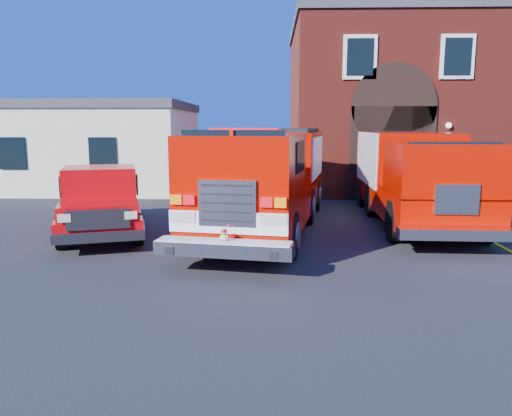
{
  "coord_description": "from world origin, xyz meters",
  "views": [
    {
      "loc": [
        0.36,
        -12.58,
        3.18
      ],
      "look_at": [
        0.0,
        -1.2,
        1.3
      ],
      "focal_mm": 35.0,
      "sensor_mm": 36.0,
      "label": 1
    }
  ],
  "objects_px": {
    "pickup_truck": "(101,201)",
    "fire_station": "(439,105)",
    "fire_engine": "(267,177)",
    "side_building": "(90,145)",
    "secondary_truck": "(414,174)"
  },
  "relations": [
    {
      "from": "fire_station",
      "to": "fire_engine",
      "type": "bearing_deg",
      "value": -127.81
    },
    {
      "from": "fire_station",
      "to": "fire_engine",
      "type": "relative_size",
      "value": 1.45
    },
    {
      "from": "fire_station",
      "to": "fire_engine",
      "type": "distance_m",
      "value": 14.55
    },
    {
      "from": "side_building",
      "to": "pickup_truck",
      "type": "height_order",
      "value": "side_building"
    },
    {
      "from": "fire_station",
      "to": "pickup_truck",
      "type": "distance_m",
      "value": 18.49
    },
    {
      "from": "fire_station",
      "to": "secondary_truck",
      "type": "distance_m",
      "value": 11.0
    },
    {
      "from": "fire_engine",
      "to": "secondary_truck",
      "type": "distance_m",
      "value": 5.05
    },
    {
      "from": "fire_engine",
      "to": "fire_station",
      "type": "bearing_deg",
      "value": 52.19
    },
    {
      "from": "pickup_truck",
      "to": "fire_engine",
      "type": "bearing_deg",
      "value": 6.91
    },
    {
      "from": "fire_engine",
      "to": "pickup_truck",
      "type": "bearing_deg",
      "value": -173.09
    },
    {
      "from": "pickup_truck",
      "to": "fire_station",
      "type": "bearing_deg",
      "value": 40.88
    },
    {
      "from": "side_building",
      "to": "pickup_truck",
      "type": "distance_m",
      "value": 11.78
    },
    {
      "from": "side_building",
      "to": "fire_engine",
      "type": "relative_size",
      "value": 0.97
    },
    {
      "from": "pickup_truck",
      "to": "secondary_truck",
      "type": "xyz_separation_m",
      "value": [
        9.84,
        1.97,
        0.66
      ]
    },
    {
      "from": "fire_engine",
      "to": "secondary_truck",
      "type": "relative_size",
      "value": 1.14
    }
  ]
}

